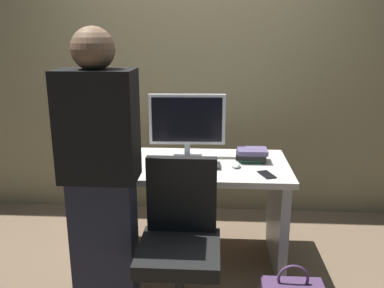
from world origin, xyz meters
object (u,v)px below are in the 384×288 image
cup_near_keyboard (131,160)px  book_stack (251,155)px  monitor (187,122)px  cell_phone (267,175)px  person_at_desk (101,180)px  keyboard (188,165)px  office_chair (180,253)px  desk (192,194)px  mouse (236,165)px

cup_near_keyboard → book_stack: size_ratio=0.40×
monitor → cell_phone: 0.69m
person_at_desk → monitor: 0.91m
monitor → keyboard: bearing=-84.0°
office_chair → keyboard: (0.01, 0.58, 0.32)m
person_at_desk → cell_phone: bearing=24.9°
desk → monitor: 0.51m
person_at_desk → monitor: (0.40, 0.80, 0.15)m
office_chair → cup_near_keyboard: bearing=123.5°
cup_near_keyboard → book_stack: (0.82, 0.14, 0.01)m
desk → book_stack: 0.50m
monitor → book_stack: size_ratio=2.47×
office_chair → keyboard: bearing=89.3°
keyboard → mouse: (0.32, 0.01, 0.01)m
keyboard → book_stack: 0.46m
office_chair → person_at_desk: bearing=178.7°
monitor → office_chair: bearing=-88.8°
person_at_desk → book_stack: 1.12m
mouse → book_stack: book_stack is taller
monitor → keyboard: size_ratio=1.26×
desk → cell_phone: cell_phone is taller
monitor → cell_phone: (0.53, -0.37, -0.25)m
mouse → cup_near_keyboard: (-0.71, -0.01, 0.03)m
desk → cell_phone: (0.48, -0.22, 0.24)m
office_chair → monitor: size_ratio=1.74×
person_at_desk → mouse: person_at_desk is taller
book_stack → cell_phone: 0.29m
desk → cell_phone: bearing=-24.4°
monitor → keyboard: monitor is taller
desk → office_chair: bearing=-92.5°
monitor → cup_near_keyboard: size_ratio=6.18×
cell_phone → monitor: bearing=125.8°
office_chair → person_at_desk: (-0.42, 0.01, 0.41)m
mouse → person_at_desk: bearing=-142.1°
office_chair → book_stack: (0.44, 0.72, 0.36)m
cup_near_keyboard → book_stack: 0.83m
office_chair → person_at_desk: person_at_desk is taller
keyboard → person_at_desk: bearing=-128.2°
keyboard → cup_near_keyboard: (-0.39, 0.00, 0.03)m
desk → keyboard: bearing=-104.5°
office_chair → cup_near_keyboard: (-0.38, 0.58, 0.35)m
desk → office_chair: 0.67m
desk → mouse: size_ratio=13.23×
keyboard → book_stack: book_stack is taller
office_chair → person_at_desk: 0.59m
keyboard → cup_near_keyboard: 0.39m
person_at_desk → cell_phone: 1.04m
office_chair → book_stack: size_ratio=4.29×
office_chair → cell_phone: size_ratio=6.53×
keyboard → cell_phone: (0.51, -0.13, -0.01)m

